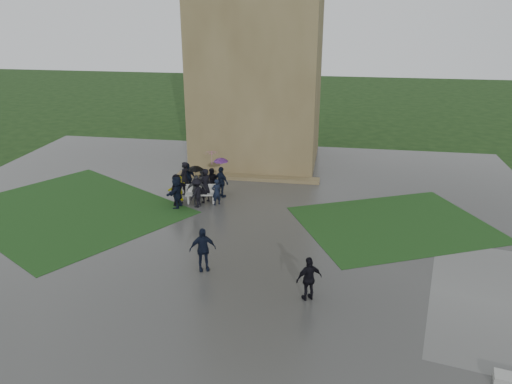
% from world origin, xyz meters
% --- Properties ---
extents(ground, '(120.00, 120.00, 0.00)m').
position_xyz_m(ground, '(0.00, 0.00, 0.00)').
color(ground, black).
extents(plaza, '(34.00, 34.00, 0.02)m').
position_xyz_m(plaza, '(0.00, 2.00, 0.01)').
color(plaza, '#353432').
rests_on(plaza, ground).
extents(lawn_inset_left, '(14.10, 13.46, 0.01)m').
position_xyz_m(lawn_inset_left, '(-8.50, 4.00, 0.03)').
color(lawn_inset_left, '#143412').
rests_on(lawn_inset_left, plaza).
extents(lawn_inset_right, '(11.12, 10.15, 0.01)m').
position_xyz_m(lawn_inset_right, '(8.50, 5.00, 0.03)').
color(lawn_inset_right, '#143412').
rests_on(lawn_inset_right, plaza).
extents(tower, '(8.00, 8.00, 18.00)m').
position_xyz_m(tower, '(0.00, 15.00, 9.00)').
color(tower, brown).
rests_on(tower, ground).
extents(tower_plinth, '(9.00, 0.80, 0.22)m').
position_xyz_m(tower_plinth, '(0.00, 10.60, 0.13)').
color(tower_plinth, brown).
rests_on(tower_plinth, plaza).
extents(bench, '(1.79, 0.85, 1.00)m').
position_xyz_m(bench, '(-1.85, 6.35, 0.53)').
color(bench, '#B2B2AD').
rests_on(bench, plaza).
extents(visitor_cluster, '(3.30, 3.69, 2.56)m').
position_xyz_m(visitor_cluster, '(-2.25, 6.47, 1.03)').
color(visitor_cluster, black).
rests_on(visitor_cluster, plaza).
extents(pedestrian_mid, '(1.26, 1.03, 1.87)m').
position_xyz_m(pedestrian_mid, '(0.24, -0.95, 0.96)').
color(pedestrian_mid, black).
rests_on(pedestrian_mid, plaza).
extents(pedestrian_near, '(1.17, 1.01, 1.74)m').
position_xyz_m(pedestrian_near, '(4.68, -2.46, 0.89)').
color(pedestrian_near, black).
rests_on(pedestrian_near, plaza).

